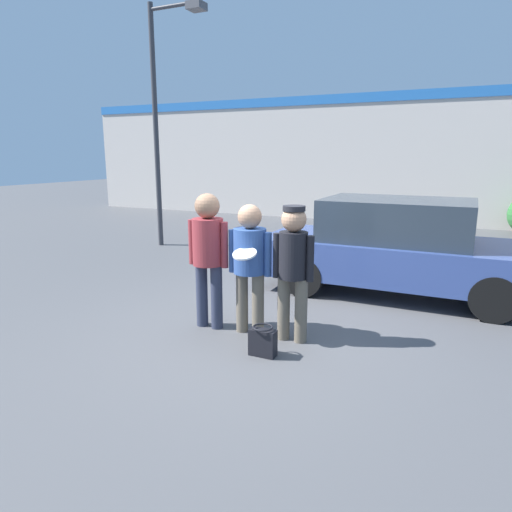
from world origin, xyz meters
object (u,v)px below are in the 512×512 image
person_middle_with_frisbee (250,258)px  parked_car_near (399,247)px  person_right (293,262)px  street_lamp (164,100)px  person_left (208,248)px  handbag (263,341)px

person_middle_with_frisbee → parked_car_near: (1.41, 2.53, -0.22)m
person_right → street_lamp: (-4.79, 4.18, 2.44)m
person_middle_with_frisbee → person_left: bearing=-176.1°
person_left → street_lamp: bearing=130.9°
person_right → parked_car_near: bearing=71.6°
parked_car_near → street_lamp: 6.44m
person_middle_with_frisbee → parked_car_near: bearing=61.0°
person_middle_with_frisbee → person_right: (0.56, -0.00, 0.00)m
handbag → street_lamp: bearing=134.5°
person_left → handbag: person_left is taller
person_middle_with_frisbee → person_right: 0.56m
parked_car_near → person_left: bearing=-127.4°
street_lamp → handbag: size_ratio=16.01×
person_left → parked_car_near: (1.97, 2.57, -0.30)m
parked_car_near → handbag: size_ratio=12.57×
handbag → person_right: bearing=75.8°
person_left → person_right: bearing=1.9°
parked_car_near → person_right: bearing=-108.4°
person_left → parked_car_near: person_left is taller
person_left → person_middle_with_frisbee: size_ratio=1.07×
person_left → street_lamp: 6.07m
person_left → parked_car_near: size_ratio=0.40×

